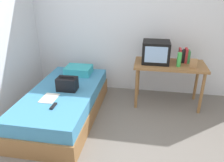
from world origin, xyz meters
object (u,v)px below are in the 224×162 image
Objects in this scene: pillow at (79,70)px; bed at (64,104)px; desk at (169,69)px; magazine at (49,98)px; tv at (156,52)px; handbag at (67,84)px; book_row at (184,56)px; picture_frame at (193,63)px; water_bottle at (179,60)px; remote_dark at (53,106)px.

bed is at bearing -93.24° from pillow.
desk is 4.00× the size of magazine.
magazine is (-1.47, -1.01, -0.46)m from tv.
tv reaches higher than handbag.
tv is at bearing -167.69° from book_row.
bed is 2.12m from picture_frame.
water_bottle is 1.47× the size of remote_dark.
water_bottle reaches higher than desk.
water_bottle reaches higher than remote_dark.
tv is (-0.24, 0.02, 0.28)m from desk.
desk is at bearing 23.54° from bed.
pillow is at bearing 176.80° from water_bottle.
bed is 1.82m from desk.
remote_dark is at bearing -142.40° from desk.
picture_frame is 2.24m from magazine.
magazine is at bearing -107.69° from bed.
book_row is (1.85, 0.83, 0.63)m from bed.
handbag is at bearing 61.98° from magazine.
handbag is at bearing 89.08° from remote_dark.
bed is 4.38× the size of pillow.
desk is at bearing 135.95° from water_bottle.
pillow is at bearing 92.90° from handbag.
tv is 0.96× the size of pillow.
magazine is at bearing -145.46° from tv.
book_row is at bearing 24.42° from handbag.
book_row is (0.47, 0.10, -0.07)m from tv.
water_bottle reaches higher than magazine.
bed is at bearing -163.05° from handbag.
water_bottle is 2.07m from magazine.
water_bottle is (0.12, -0.12, 0.21)m from desk.
pillow is (-1.58, -0.02, -0.12)m from desk.
picture_frame is (1.96, 0.55, 0.60)m from bed.
book_row reaches higher than bed.
book_row is (0.11, 0.24, -0.01)m from water_bottle.
book_row is (0.23, 0.12, 0.20)m from desk.
remote_dark is at bearing -88.77° from pillow.
picture_frame is 1.98m from handbag.
water_bottle is 0.22m from picture_frame.
picture_frame reaches higher than remote_dark.
picture_frame is (0.34, -0.16, 0.17)m from desk.
tv reaches higher than book_row.
desk is at bearing 37.60° from remote_dark.
bed is at bearing -164.41° from picture_frame.
bed is 12.91× the size of picture_frame.
book_row is at bearing 24.15° from bed.
water_bottle reaches higher than pillow.
desk is at bearing -4.65° from tv.
bed is 6.67× the size of handbag.
picture_frame is 0.99× the size of remote_dark.
magazine is at bearing -154.57° from water_bottle.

